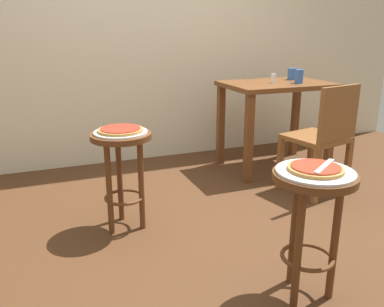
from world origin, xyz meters
name	(u,v)px	position (x,y,z in m)	size (l,w,h in m)	color
ground_plane	(208,230)	(0.00, 0.00, 0.00)	(6.00, 6.00, 0.00)	#4C2D19
stool_foreground	(312,207)	(0.17, -0.78, 0.46)	(0.37, 0.37, 0.63)	#5B3319
serving_plate_foreground	(315,172)	(0.17, -0.78, 0.63)	(0.35, 0.35, 0.01)	silver
pizza_foreground	(316,168)	(0.17, -0.78, 0.65)	(0.25, 0.25, 0.02)	#B78442
stool_middle	(122,159)	(-0.48, 0.24, 0.46)	(0.37, 0.37, 0.63)	#5B3319
serving_plate_middle	(121,132)	(-0.48, 0.24, 0.63)	(0.33, 0.33, 0.01)	silver
pizza_middle	(121,130)	(-0.48, 0.24, 0.65)	(0.27, 0.27, 0.02)	#B78442
dining_table	(276,99)	(1.05, 0.92, 0.64)	(0.92, 0.63, 0.78)	brown
cup_near_edge	(299,76)	(1.19, 0.80, 0.84)	(0.07, 0.07, 0.12)	#3360B2
cup_far_edge	(292,74)	(1.29, 1.04, 0.83)	(0.08, 0.08, 0.10)	#3360B2
condiment_shaker	(273,78)	(1.00, 0.89, 0.82)	(0.04, 0.04, 0.08)	white
wooden_chair	(323,135)	(1.04, 0.24, 0.47)	(0.48, 0.48, 0.85)	brown
pizza_server_knife	(324,166)	(0.20, -0.80, 0.66)	(0.22, 0.02, 0.01)	silver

